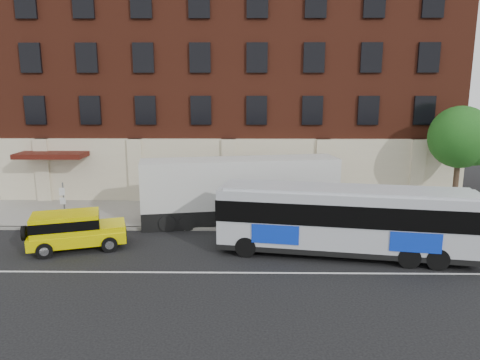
{
  "coord_description": "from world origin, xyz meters",
  "views": [
    {
      "loc": [
        1.08,
        -16.46,
        7.4
      ],
      "look_at": [
        0.79,
        5.5,
        2.81
      ],
      "focal_mm": 33.44,
      "sensor_mm": 36.0,
      "label": 1
    }
  ],
  "objects_px": {
    "city_bus": "(345,218)",
    "yellow_suv": "(73,229)",
    "sign_pole": "(64,202)",
    "street_tree": "(461,140)",
    "shipping_container": "(240,191)"
  },
  "relations": [
    {
      "from": "sign_pole",
      "to": "shipping_container",
      "type": "distance_m",
      "value": 9.38
    },
    {
      "from": "city_bus",
      "to": "yellow_suv",
      "type": "xyz_separation_m",
      "value": [
        -12.39,
        0.54,
        -0.71
      ]
    },
    {
      "from": "street_tree",
      "to": "yellow_suv",
      "type": "bearing_deg",
      "value": -162.72
    },
    {
      "from": "city_bus",
      "to": "shipping_container",
      "type": "relative_size",
      "value": 1.05
    },
    {
      "from": "yellow_suv",
      "to": "shipping_container",
      "type": "xyz_separation_m",
      "value": [
        7.68,
        4.35,
        0.77
      ]
    },
    {
      "from": "sign_pole",
      "to": "street_tree",
      "type": "height_order",
      "value": "street_tree"
    },
    {
      "from": "city_bus",
      "to": "sign_pole",
      "type": "bearing_deg",
      "value": 165.71
    },
    {
      "from": "city_bus",
      "to": "yellow_suv",
      "type": "distance_m",
      "value": 12.43
    },
    {
      "from": "sign_pole",
      "to": "street_tree",
      "type": "xyz_separation_m",
      "value": [
        22.04,
        3.34,
        2.96
      ]
    },
    {
      "from": "sign_pole",
      "to": "city_bus",
      "type": "distance_m",
      "value": 14.44
    },
    {
      "from": "city_bus",
      "to": "shipping_container",
      "type": "xyz_separation_m",
      "value": [
        -4.71,
        4.89,
        0.07
      ]
    },
    {
      "from": "sign_pole",
      "to": "shipping_container",
      "type": "bearing_deg",
      "value": 8.16
    },
    {
      "from": "sign_pole",
      "to": "shipping_container",
      "type": "relative_size",
      "value": 0.23
    },
    {
      "from": "sign_pole",
      "to": "city_bus",
      "type": "bearing_deg",
      "value": -14.29
    },
    {
      "from": "sign_pole",
      "to": "shipping_container",
      "type": "height_order",
      "value": "shipping_container"
    }
  ]
}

